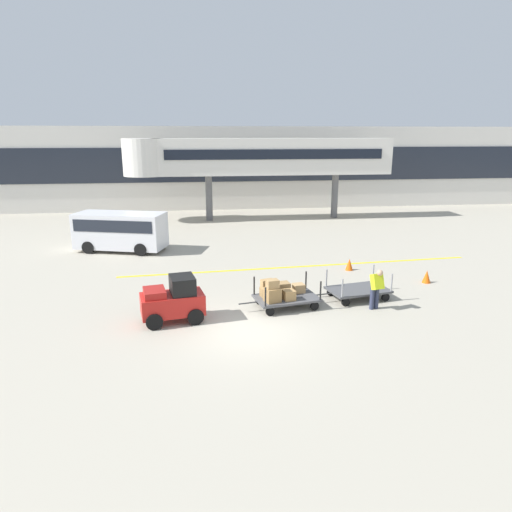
{
  "coord_description": "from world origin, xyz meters",
  "views": [
    {
      "loc": [
        -1.43,
        -13.65,
        6.23
      ],
      "look_at": [
        0.83,
        3.95,
        1.45
      ],
      "focal_mm": 31.79,
      "sensor_mm": 36.0,
      "label": 1
    }
  ],
  "objects_px": {
    "baggage_cart_lead": "(282,294)",
    "baggage_handler": "(376,287)",
    "baggage_tug": "(173,300)",
    "safety_cone_near": "(349,264)",
    "baggage_cart_middle": "(358,290)",
    "safety_cone_far": "(427,277)",
    "shuttle_van": "(120,229)"
  },
  "relations": [
    {
      "from": "baggage_cart_lead",
      "to": "shuttle_van",
      "type": "xyz_separation_m",
      "value": [
        -7.22,
        9.53,
        0.69
      ]
    },
    {
      "from": "baggage_handler",
      "to": "shuttle_van",
      "type": "height_order",
      "value": "shuttle_van"
    },
    {
      "from": "safety_cone_near",
      "to": "safety_cone_far",
      "type": "height_order",
      "value": "same"
    },
    {
      "from": "baggage_cart_lead",
      "to": "baggage_handler",
      "type": "xyz_separation_m",
      "value": [
        3.37,
        -0.62,
        0.32
      ]
    },
    {
      "from": "baggage_tug",
      "to": "baggage_cart_lead",
      "type": "distance_m",
      "value": 3.98
    },
    {
      "from": "baggage_cart_lead",
      "to": "safety_cone_near",
      "type": "distance_m",
      "value": 5.95
    },
    {
      "from": "shuttle_van",
      "to": "safety_cone_far",
      "type": "bearing_deg",
      "value": -28.04
    },
    {
      "from": "safety_cone_far",
      "to": "baggage_tug",
      "type": "bearing_deg",
      "value": -165.07
    },
    {
      "from": "baggage_tug",
      "to": "baggage_handler",
      "type": "height_order",
      "value": "baggage_tug"
    },
    {
      "from": "baggage_tug",
      "to": "safety_cone_near",
      "type": "bearing_deg",
      "value": 32.65
    },
    {
      "from": "baggage_cart_middle",
      "to": "baggage_cart_lead",
      "type": "bearing_deg",
      "value": -169.51
    },
    {
      "from": "baggage_cart_middle",
      "to": "shuttle_van",
      "type": "height_order",
      "value": "shuttle_van"
    },
    {
      "from": "shuttle_van",
      "to": "safety_cone_near",
      "type": "xyz_separation_m",
      "value": [
        11.27,
        -5.2,
        -0.96
      ]
    },
    {
      "from": "baggage_cart_lead",
      "to": "shuttle_van",
      "type": "bearing_deg",
      "value": 127.13
    },
    {
      "from": "safety_cone_far",
      "to": "baggage_handler",
      "type": "bearing_deg",
      "value": -141.42
    },
    {
      "from": "shuttle_van",
      "to": "safety_cone_far",
      "type": "height_order",
      "value": "shuttle_van"
    },
    {
      "from": "baggage_handler",
      "to": "baggage_cart_lead",
      "type": "bearing_deg",
      "value": 169.59
    },
    {
      "from": "baggage_tug",
      "to": "safety_cone_near",
      "type": "relative_size",
      "value": 4.12
    },
    {
      "from": "safety_cone_near",
      "to": "baggage_cart_lead",
      "type": "bearing_deg",
      "value": -133.06
    },
    {
      "from": "baggage_cart_middle",
      "to": "safety_cone_far",
      "type": "xyz_separation_m",
      "value": [
        3.63,
        1.51,
        -0.07
      ]
    },
    {
      "from": "baggage_handler",
      "to": "safety_cone_far",
      "type": "bearing_deg",
      "value": 38.58
    },
    {
      "from": "baggage_cart_lead",
      "to": "shuttle_van",
      "type": "height_order",
      "value": "shuttle_van"
    },
    {
      "from": "shuttle_van",
      "to": "safety_cone_near",
      "type": "relative_size",
      "value": 9.35
    },
    {
      "from": "safety_cone_near",
      "to": "baggage_tug",
      "type": "bearing_deg",
      "value": -147.35
    },
    {
      "from": "baggage_cart_lead",
      "to": "safety_cone_near",
      "type": "height_order",
      "value": "baggage_cart_lead"
    },
    {
      "from": "baggage_cart_lead",
      "to": "baggage_cart_middle",
      "type": "height_order",
      "value": "baggage_cart_lead"
    },
    {
      "from": "baggage_cart_lead",
      "to": "baggage_handler",
      "type": "distance_m",
      "value": 3.44
    },
    {
      "from": "baggage_tug",
      "to": "safety_cone_far",
      "type": "relative_size",
      "value": 4.12
    },
    {
      "from": "baggage_cart_middle",
      "to": "safety_cone_far",
      "type": "relative_size",
      "value": 5.6
    },
    {
      "from": "baggage_cart_lead",
      "to": "shuttle_van",
      "type": "relative_size",
      "value": 0.6
    },
    {
      "from": "safety_cone_near",
      "to": "safety_cone_far",
      "type": "relative_size",
      "value": 1.0
    },
    {
      "from": "baggage_tug",
      "to": "baggage_cart_middle",
      "type": "distance_m",
      "value": 7.17
    }
  ]
}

